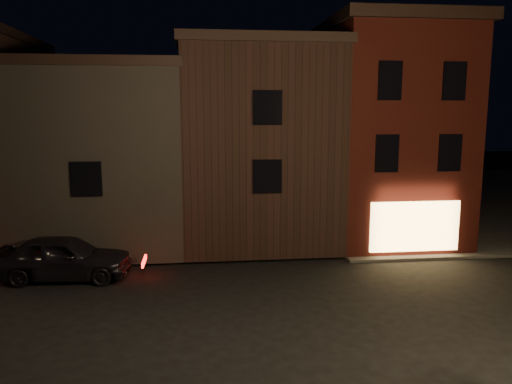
{
  "coord_description": "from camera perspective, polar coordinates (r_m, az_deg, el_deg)",
  "views": [
    {
      "loc": [
        -1.29,
        -14.79,
        6.4
      ],
      "look_at": [
        0.94,
        4.66,
        3.2
      ],
      "focal_mm": 35.0,
      "sensor_mm": 36.0,
      "label": 1
    }
  ],
  "objects": [
    {
      "name": "sidewalk_far_right",
      "position": [
        41.28,
        24.6,
        -0.4
      ],
      "size": [
        30.0,
        30.0,
        0.12
      ],
      "primitive_type": "cube",
      "color": "#2D2B28",
      "rests_on": "ground"
    },
    {
      "name": "parked_car_a",
      "position": [
        20.58,
        -21.11,
        -6.97
      ],
      "size": [
        5.17,
        2.37,
        1.72
      ],
      "primitive_type": "imported",
      "rotation": [
        0.0,
        0.0,
        1.5
      ],
      "color": "black",
      "rests_on": "ground"
    },
    {
      "name": "row_building_b",
      "position": [
        25.77,
        -16.54,
        4.3
      ],
      "size": [
        7.8,
        10.3,
        8.4
      ],
      "color": "black",
      "rests_on": "ground"
    },
    {
      "name": "row_building_a",
      "position": [
        25.5,
        -0.26,
        5.76
      ],
      "size": [
        7.3,
        10.3,
        9.4
      ],
      "color": "black",
      "rests_on": "ground"
    },
    {
      "name": "ground",
      "position": [
        16.17,
        -1.49,
        -14.04
      ],
      "size": [
        120.0,
        120.0,
        0.0
      ],
      "primitive_type": "plane",
      "color": "black",
      "rests_on": "ground"
    },
    {
      "name": "corner_building",
      "position": [
        26.01,
        14.49,
        6.79
      ],
      "size": [
        6.5,
        8.5,
        10.5
      ],
      "color": "#3D0F0A",
      "rests_on": "ground"
    }
  ]
}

